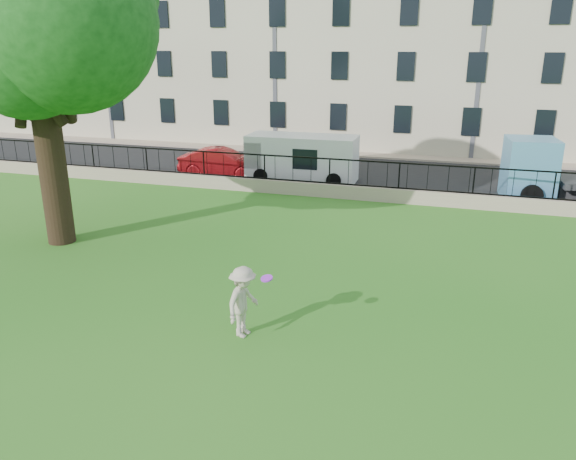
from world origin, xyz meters
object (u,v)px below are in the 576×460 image
(frisbee, at_px, (267,278))
(red_sedan, at_px, (222,162))
(white_van, at_px, (302,158))
(man, at_px, (243,302))
(tree, at_px, (28,3))

(frisbee, bearing_deg, red_sedan, 116.85)
(white_van, bearing_deg, man, -80.41)
(frisbee, xyz_separation_m, white_van, (-3.53, 15.42, -0.42))
(tree, bearing_deg, red_sedan, 82.70)
(tree, distance_m, frisbee, 11.73)
(white_van, bearing_deg, frisbee, -78.32)
(tree, height_order, man, tree)
(man, bearing_deg, frisbee, -86.47)
(man, distance_m, white_van, 15.62)
(tree, distance_m, white_van, 13.95)
(red_sedan, relative_size, white_van, 0.81)
(tree, bearing_deg, frisbee, -25.79)
(man, distance_m, red_sedan, 16.63)
(frisbee, bearing_deg, white_van, 102.90)
(red_sedan, height_order, white_van, white_van)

